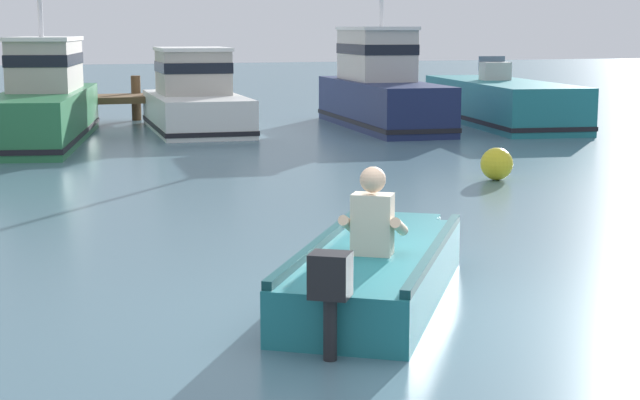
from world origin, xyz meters
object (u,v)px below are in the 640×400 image
Objects in this scene: moored_boat_navy at (380,90)px; mooring_buoy at (497,164)px; rowboat_with_person at (377,270)px; moored_boat_teal at (501,104)px; moored_boat_green at (44,103)px; moored_boat_white at (195,100)px.

mooring_buoy is at bearing -99.93° from moored_boat_navy.
rowboat_with_person is 0.50× the size of moored_boat_teal.
moored_boat_green is at bearing -175.01° from moored_boat_navy.
rowboat_with_person is 13.79m from moored_boat_green.
rowboat_with_person is 15.04m from moored_boat_white.
rowboat_with_person is 15.48m from moored_boat_navy.
moored_boat_white is at bearing 107.37° from mooring_buoy.
moored_boat_green is 1.41× the size of moored_boat_white.
moored_boat_white is 9.47× the size of mooring_buoy.
moored_boat_green reaches higher than mooring_buoy.
moored_boat_navy is 11.71× the size of mooring_buoy.
rowboat_with_person is 6.71× the size of mooring_buoy.
moored_boat_green is at bearing 128.90° from mooring_buoy.
rowboat_with_person is 0.50× the size of moored_boat_green.
mooring_buoy is at bearing -119.10° from moored_boat_teal.
moored_boat_teal is (10.81, 0.38, -0.30)m from moored_boat_green.
moored_boat_white is 0.70× the size of moored_boat_teal.
moored_boat_white is 4.37m from moored_boat_navy.
moored_boat_white is (3.43, 1.32, -0.11)m from moored_boat_green.
moored_boat_navy reaches higher than rowboat_with_person.
moored_boat_white is 9.53m from mooring_buoy.
moored_boat_navy is 8.60m from mooring_buoy.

